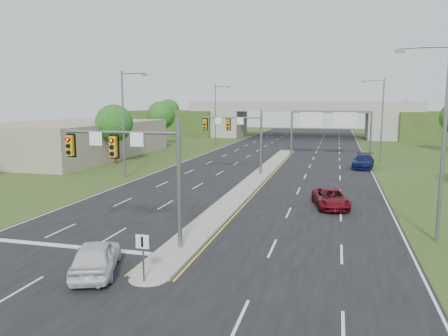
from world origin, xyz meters
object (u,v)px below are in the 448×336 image
Objects in this scene: keep_right_sign at (143,250)px; car_far_a at (331,198)px; car_white at (96,257)px; sign_gantry at (330,120)px; car_far_b at (363,161)px; signal_mast_near at (138,161)px; signal_mast_far at (240,131)px; overpass at (302,122)px.

car_far_a is at bearing 65.26° from keep_right_sign.
sign_gantry is at bearing -121.50° from car_white.
car_far_b reaches higher than car_far_a.
signal_mast_near is 1.43× the size of car_far_a.
car_far_b is (13.26, 8.51, -3.89)m from signal_mast_far.
signal_mast_far is at bearing -139.71° from car_far_b.
keep_right_sign is (2.26, -4.45, -3.21)m from signal_mast_near.
overpass reaches higher than signal_mast_far.
signal_mast_near is 1.00× the size of signal_mast_far.
car_far_a is (10.16, 15.85, -0.10)m from car_white.
sign_gantry is (6.68, 49.45, 3.72)m from keep_right_sign.
overpass is 68.61m from car_far_a.
car_far_a is (0.87, -33.05, -4.54)m from sign_gantry.
keep_right_sign is at bearing 147.34° from car_white.
car_white is (-9.29, -48.90, -4.44)m from sign_gantry.
signal_mast_far is 1.24× the size of car_far_b.
sign_gantry is 2.54× the size of car_white.
signal_mast_far is at bearing -92.35° from overpass.
signal_mast_far is 21.91m from sign_gantry.
sign_gantry is at bearing 65.89° from signal_mast_far.
signal_mast_far is at bearing 115.56° from car_far_a.
signal_mast_far reaches higher than car_white.
overpass is (2.26, 55.07, -1.17)m from signal_mast_far.
signal_mast_far is 1.43× the size of car_far_a.
keep_right_sign is 0.48× the size of car_white.
sign_gantry is 49.97m from car_white.
overpass is 17.53× the size of car_white.
car_far_b is at bearing 32.69° from signal_mast_far.
signal_mast_near is 1.24× the size of car_far_b.
sign_gantry reaches higher than keep_right_sign.
signal_mast_near is at bearing 116.94° from keep_right_sign.
car_white is 39.81m from car_far_b.
overpass is at bearing 84.94° from car_far_a.
signal_mast_near is at bearing -103.99° from car_far_b.
car_far_b is at bearing 68.41° from signal_mast_near.
car_far_b is (11.00, 37.97, -0.68)m from keep_right_sign.
overpass is 84.06m from car_white.
signal_mast_near reaches higher than car_far_a.
sign_gantry is at bearing 80.13° from car_far_a.
car_white is 18.82m from car_far_a.
signal_mast_near is 45.88m from sign_gantry.
car_far_b is at bearing -69.39° from sign_gantry.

